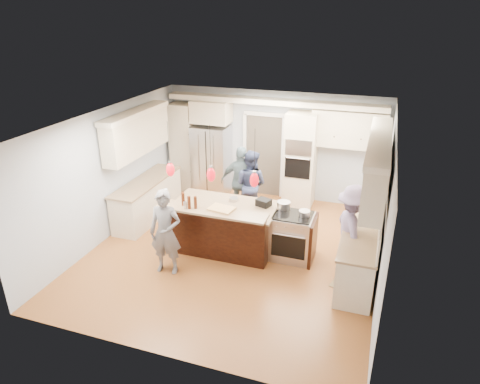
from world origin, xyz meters
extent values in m
plane|color=#AA602E|center=(0.00, 0.00, 0.00)|extent=(6.00, 6.00, 0.00)
cube|color=#B2BCC6|center=(0.00, 3.00, 1.35)|extent=(5.50, 0.04, 2.70)
cube|color=#B2BCC6|center=(0.00, -3.00, 1.35)|extent=(5.50, 0.04, 2.70)
cube|color=#B2BCC6|center=(-2.75, 0.00, 1.35)|extent=(0.04, 6.00, 2.70)
cube|color=#B2BCC6|center=(2.75, 0.00, 1.35)|extent=(0.04, 6.00, 2.70)
cube|color=white|center=(0.00, 0.00, 2.70)|extent=(5.50, 6.00, 0.04)
cube|color=#B7B7BC|center=(-1.55, 2.64, 0.90)|extent=(0.90, 0.70, 1.80)
cube|color=beige|center=(0.75, 2.67, 1.15)|extent=(0.72, 0.64, 2.30)
cube|color=black|center=(0.75, 2.34, 1.55)|extent=(0.60, 0.02, 0.35)
cube|color=black|center=(0.75, 2.34, 1.05)|extent=(0.60, 0.02, 0.50)
cylinder|color=#B7B7BC|center=(0.75, 2.31, 1.30)|extent=(0.55, 0.02, 0.02)
cube|color=beige|center=(-2.35, 2.70, 1.15)|extent=(0.60, 0.58, 2.30)
cube|color=beige|center=(-1.55, 2.70, 2.15)|extent=(0.95, 0.58, 0.55)
cube|color=beige|center=(1.80, 2.82, 1.95)|extent=(1.70, 0.35, 0.85)
cube|color=beige|center=(0.00, 2.80, 2.48)|extent=(5.30, 0.38, 0.12)
cube|color=#4C443A|center=(-0.25, 2.99, 1.05)|extent=(0.90, 0.06, 2.10)
cube|color=white|center=(-0.25, 2.95, 2.13)|extent=(1.04, 0.06, 0.10)
cube|color=beige|center=(2.40, 0.30, 0.44)|extent=(0.60, 3.00, 0.88)
cube|color=tan|center=(2.40, 0.30, 0.90)|extent=(0.64, 3.05, 0.04)
cube|color=beige|center=(2.52, 0.30, 1.98)|extent=(0.35, 3.00, 0.85)
cube|color=beige|center=(2.51, 0.30, 2.46)|extent=(0.37, 3.10, 0.10)
cube|color=beige|center=(-2.40, 0.80, 0.44)|extent=(0.60, 2.20, 0.88)
cube|color=tan|center=(-2.40, 0.80, 0.90)|extent=(0.64, 2.25, 0.04)
cube|color=beige|center=(-2.52, 0.80, 1.98)|extent=(0.35, 2.20, 0.85)
cube|color=beige|center=(-2.51, 0.80, 2.46)|extent=(0.37, 2.30, 0.10)
cube|color=black|center=(-0.25, 0.15, 0.44)|extent=(2.00, 1.00, 0.88)
cube|color=tan|center=(-0.25, 0.15, 0.90)|extent=(2.10, 1.10, 0.04)
cube|color=black|center=(-0.25, -0.41, 0.54)|extent=(2.00, 0.12, 1.08)
cube|color=tan|center=(-0.25, -0.55, 1.10)|extent=(2.10, 0.42, 0.04)
cube|color=black|center=(0.49, 0.35, 0.99)|extent=(0.32, 0.29, 0.14)
cube|color=#B7B7BC|center=(1.13, 0.15, 0.45)|extent=(0.76, 0.66, 0.90)
cube|color=black|center=(1.13, -0.19, 0.40)|extent=(0.65, 0.01, 0.45)
cube|color=black|center=(1.13, 0.15, 0.91)|extent=(0.72, 0.59, 0.02)
cube|color=black|center=(1.54, 0.15, 0.44)|extent=(0.06, 0.71, 0.88)
cylinder|color=black|center=(-1.05, -0.51, 2.33)|extent=(0.01, 0.01, 0.75)
ellipsoid|color=red|center=(-1.05, -0.51, 1.80)|extent=(0.15, 0.15, 0.26)
cylinder|color=black|center=(-0.25, -0.51, 2.33)|extent=(0.01, 0.01, 0.75)
ellipsoid|color=red|center=(-0.25, -0.51, 1.80)|extent=(0.15, 0.15, 0.26)
cylinder|color=black|center=(0.55, -0.51, 2.33)|extent=(0.01, 0.01, 0.75)
ellipsoid|color=red|center=(0.55, -0.51, 1.80)|extent=(0.15, 0.15, 0.26)
imported|color=slate|center=(-0.94, -1.06, 0.81)|extent=(0.63, 0.45, 1.61)
imported|color=navy|center=(-0.17, 1.60, 0.81)|extent=(0.89, 0.75, 1.61)
imported|color=slate|center=(-0.38, 1.60, 0.84)|extent=(1.03, 0.53, 1.68)
imported|color=gray|center=(2.25, -0.04, 0.86)|extent=(1.02, 1.27, 1.72)
cube|color=olive|center=(2.40, -0.24, 0.01)|extent=(0.86, 1.07, 0.01)
cylinder|color=silver|center=(-1.20, -0.48, 1.25)|extent=(0.07, 0.07, 0.26)
cylinder|color=#431C0C|center=(-0.82, -0.53, 1.25)|extent=(0.07, 0.07, 0.26)
cylinder|color=#431C0C|center=(-0.66, -0.61, 1.24)|extent=(0.07, 0.07, 0.25)
cylinder|color=#431C0C|center=(-0.55, -0.56, 1.24)|extent=(0.07, 0.07, 0.23)
cylinder|color=#B7B7BC|center=(-0.73, -0.62, 1.19)|extent=(0.08, 0.08, 0.13)
cube|color=tan|center=(-0.08, -0.47, 1.14)|extent=(0.49, 0.38, 0.03)
cylinder|color=#B7B7BC|center=(0.90, 0.34, 1.00)|extent=(0.26, 0.26, 0.15)
cylinder|color=#B7B7BC|center=(1.34, 0.17, 0.97)|extent=(0.22, 0.22, 0.11)
camera|label=1|loc=(2.50, -7.03, 4.51)|focal=32.00mm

